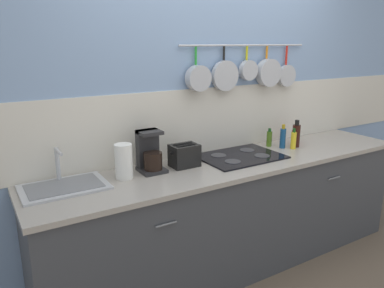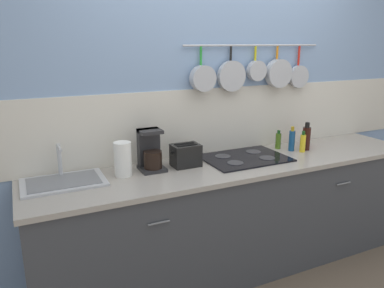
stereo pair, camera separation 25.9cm
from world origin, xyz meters
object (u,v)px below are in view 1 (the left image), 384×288
(coffee_maker, at_px, (150,154))
(bottle_olive_oil, at_px, (295,136))
(bottle_sesame_oil, at_px, (269,138))
(bottle_dish_soap, at_px, (293,140))
(toaster, at_px, (184,155))
(bottle_vinegar, at_px, (296,135))
(bottle_hot_sauce, at_px, (283,138))
(paper_towel_roll, at_px, (124,161))

(coffee_maker, relative_size, bottle_olive_oil, 1.94)
(bottle_sesame_oil, xyz_separation_m, bottle_olive_oil, (0.26, -0.05, -0.00))
(bottle_sesame_oil, height_order, bottle_dish_soap, bottle_dish_soap)
(toaster, distance_m, bottle_vinegar, 1.09)
(bottle_olive_oil, bearing_deg, bottle_sesame_oil, 169.32)
(bottle_hot_sauce, xyz_separation_m, bottle_vinegar, (0.13, -0.03, 0.01))
(coffee_maker, distance_m, bottle_vinegar, 1.34)
(coffee_maker, height_order, bottle_vinegar, coffee_maker)
(bottle_dish_soap, relative_size, bottle_olive_oil, 1.17)
(bottle_dish_soap, distance_m, bottle_vinegar, 0.08)
(coffee_maker, height_order, toaster, coffee_maker)
(toaster, height_order, bottle_sesame_oil, toaster)
(bottle_sesame_oil, relative_size, bottle_hot_sauce, 0.77)
(paper_towel_roll, bearing_deg, toaster, 0.93)
(bottle_hot_sauce, height_order, bottle_dish_soap, bottle_hot_sauce)
(toaster, distance_m, bottle_hot_sauce, 0.96)
(paper_towel_roll, bearing_deg, bottle_olive_oil, 1.52)
(bottle_sesame_oil, height_order, bottle_olive_oil, bottle_sesame_oil)
(paper_towel_roll, height_order, coffee_maker, coffee_maker)
(bottle_sesame_oil, bearing_deg, bottle_vinegar, -34.66)
(bottle_sesame_oil, distance_m, bottle_hot_sauce, 0.12)
(paper_towel_roll, relative_size, bottle_vinegar, 1.00)
(coffee_maker, xyz_separation_m, bottle_olive_oil, (1.42, -0.00, -0.05))
(bottle_sesame_oil, bearing_deg, bottle_dish_soap, -54.49)
(bottle_sesame_oil, height_order, bottle_vinegar, bottle_vinegar)
(toaster, bearing_deg, bottle_olive_oil, 1.75)
(paper_towel_roll, relative_size, bottle_dish_soap, 1.34)
(bottle_dish_soap, bearing_deg, bottle_vinegar, 28.73)
(paper_towel_roll, distance_m, bottle_vinegar, 1.55)
(paper_towel_roll, height_order, bottle_vinegar, same)
(bottle_sesame_oil, xyz_separation_m, bottle_dish_soap, (0.12, -0.17, 0.01))
(bottle_vinegar, bearing_deg, paper_towel_roll, 178.66)
(bottle_hot_sauce, relative_size, bottle_olive_oil, 1.37)
(bottle_hot_sauce, xyz_separation_m, bottle_dish_soap, (0.06, -0.07, -0.01))
(bottle_vinegar, distance_m, bottle_olive_oil, 0.12)
(bottle_vinegar, bearing_deg, bottle_olive_oil, 45.76)
(paper_towel_roll, relative_size, bottle_olive_oil, 1.57)
(coffee_maker, relative_size, bottle_dish_soap, 1.65)
(bottle_vinegar, height_order, bottle_olive_oil, bottle_vinegar)
(paper_towel_roll, bearing_deg, bottle_dish_soap, -2.84)
(bottle_sesame_oil, bearing_deg, paper_towel_roll, -176.11)
(paper_towel_roll, relative_size, bottle_sesame_oil, 1.48)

